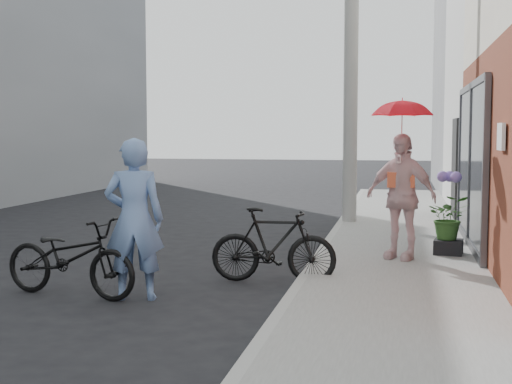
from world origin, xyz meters
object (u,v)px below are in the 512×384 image
(utility_pole, at_px, (351,47))
(kimono_woman, at_px, (401,196))
(bike_left, at_px, (70,257))
(bike_right, at_px, (273,245))
(planter, at_px, (448,247))
(officer, at_px, (134,219))

(utility_pole, relative_size, kimono_woman, 4.04)
(bike_left, height_order, bike_right, bike_right)
(bike_right, bearing_deg, kimono_woman, -50.90)
(utility_pole, relative_size, bike_left, 4.04)
(utility_pole, distance_m, planter, 5.10)
(kimono_woman, relative_size, planter, 4.40)
(kimono_woman, bearing_deg, bike_left, -120.41)
(bike_right, xyz_separation_m, kimono_woman, (1.54, 1.36, 0.52))
(bike_right, relative_size, planter, 3.97)
(bike_left, distance_m, planter, 5.34)
(bike_left, distance_m, bike_right, 2.45)
(officer, bearing_deg, planter, -153.40)
(planter, bearing_deg, bike_left, -144.68)
(officer, relative_size, bike_right, 1.16)
(bike_right, distance_m, planter, 2.92)
(kimono_woman, height_order, planter, kimono_woman)
(officer, relative_size, kimono_woman, 1.04)
(bike_left, height_order, kimono_woman, kimono_woman)
(officer, xyz_separation_m, bike_left, (-0.77, -0.03, -0.45))
(bike_left, distance_m, kimono_woman, 4.51)
(planter, bearing_deg, bike_right, -139.82)
(officer, relative_size, planter, 4.59)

